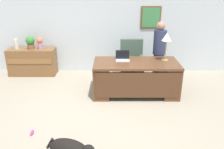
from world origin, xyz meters
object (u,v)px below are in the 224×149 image
Objects in this scene: vase_empty at (16,44)px; dog_toy_bone at (32,133)px; dog_lying at (71,149)px; vase_with_flowers at (40,42)px; desk at (136,77)px; desk_lamp at (167,39)px; potted_plant at (30,42)px; laptop at (123,58)px; credenza at (33,62)px; armchair at (132,63)px; person_standing at (159,52)px.

vase_empty is 1.92× the size of dog_toy_bone.
dog_lying is 2.36× the size of vase_with_flowers.
desk is 1.12m from desk_lamp.
laptop is at bearing -23.94° from potted_plant.
dog_lying is 3.85m from vase_with_flowers.
armchair reaches higher than credenza.
dog_toy_bone is at bearing -127.74° from armchair.
desk is at bearing -21.97° from vase_empty.
armchair is 0.78m from person_standing.
credenza is 1.67× the size of dog_lying.
armchair is (-0.03, 0.90, 0.06)m from desk.
credenza is at bearing 171.92° from armchair.
laptop is (2.53, -1.12, 0.47)m from credenza.
desk is at bearing -168.60° from desk_lamp.
credenza is 3.88m from dog_lying.
person_standing reaches higher than dog_toy_bone.
dog_lying is at bearing -110.29° from armchair.
dog_toy_bone is at bearing 142.94° from dog_lying.
armchair reaches higher than desk.
person_standing is at bearing -8.62° from credenza.
laptop is at bearing 47.12° from dog_toy_bone.
desk is at bearing -24.74° from potted_plant.
vase_with_flowers is 1.17× the size of vase_empty.
desk_lamp is at bearing 33.28° from dog_toy_bone.
potted_plant is (0.01, 0.00, 0.58)m from credenza.
vase_empty is at bearing 113.67° from dog_toy_bone.
dog_lying is 2.19× the size of potted_plant.
person_standing is 2.03× the size of dog_lying.
credenza is 0.63m from vase_with_flowers.
vase_with_flowers is at bearing 170.64° from person_standing.
person_standing is 5.61× the size of vase_empty.
potted_plant is (-2.80, 0.40, 0.47)m from armchair.
dog_toy_bone is (-2.62, -2.37, -0.80)m from person_standing.
desk_lamp is (0.99, -0.05, 0.46)m from laptop.
desk_lamp is at bearing 51.54° from dog_lying.
potted_plant is at bearing 180.00° from vase_with_flowers.
vase_empty is at bearing 179.80° from credenza.
armchair is 3.20m from dog_toy_bone.
person_standing is at bearing 42.06° from dog_toy_bone.
vase_with_flowers is at bearing 171.03° from armchair.
armchair is 3.26m from vase_empty.
person_standing reaches higher than vase_empty.
dog_lying is at bearing -121.75° from person_standing.
potted_plant is at bearing 171.33° from person_standing.
armchair reaches higher than dog_lying.
dog_lying is 2.46× the size of laptop.
person_standing is 3.55m from dog_lying.
desk is 3.16m from potted_plant.
dog_lying is (-1.14, -3.10, -0.33)m from armchair.
credenza is 8.85× the size of dog_toy_bone.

